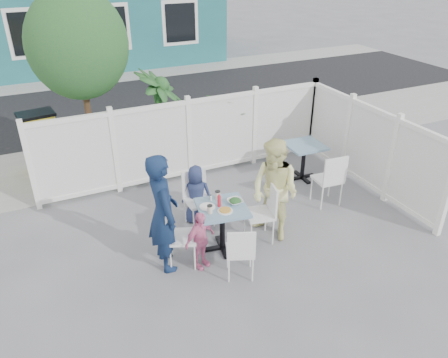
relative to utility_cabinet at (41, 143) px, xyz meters
name	(u,v)px	position (x,y,z in m)	size (l,w,h in m)	color
ground	(239,241)	(2.53, -4.00, -0.59)	(80.00, 80.00, 0.00)	slate
near_sidewalk	(164,151)	(2.53, -0.20, -0.58)	(24.00, 2.60, 0.01)	gray
street	(125,103)	(2.53, 3.50, -0.58)	(24.00, 5.00, 0.01)	black
far_sidewalk	(104,78)	(2.53, 6.60, -0.58)	(24.00, 1.60, 0.01)	gray
fence_back	(189,141)	(2.63, -1.60, 0.20)	(5.86, 0.08, 1.60)	white
fence_right	(368,149)	(5.53, -3.40, 0.20)	(0.08, 3.66, 1.60)	white
tree	(78,45)	(0.93, -0.70, 2.00)	(1.80, 1.62, 3.59)	#382316
utility_cabinet	(41,143)	(0.00, 0.00, 0.00)	(0.63, 0.45, 1.18)	yellow
potted_shrub_a	(160,121)	(2.27, -0.90, 0.43)	(1.14, 1.14, 2.03)	#1E4A27
potted_shrub_b	(229,124)	(3.79, -1.00, 0.14)	(1.32, 1.14, 1.46)	#1E4A27
main_table	(222,216)	(2.21, -4.05, 0.00)	(0.83, 0.83, 0.76)	teal
spare_table	(304,152)	(4.63, -2.64, -0.01)	(0.73, 0.73, 0.74)	teal
chair_left	(176,232)	(1.46, -4.08, -0.04)	(0.54, 0.54, 0.94)	white
chair_right	(264,208)	(2.91, -4.09, -0.02)	(0.51, 0.52, 0.97)	white
chair_back	(197,194)	(2.13, -3.22, -0.04)	(0.44, 0.43, 0.94)	white
chair_near	(241,249)	(2.15, -4.77, -0.09)	(0.50, 0.49, 0.85)	white
chair_spare	(331,177)	(4.47, -3.70, -0.01)	(0.49, 0.47, 1.00)	white
man	(163,213)	(1.30, -4.04, 0.30)	(0.65, 0.43, 1.78)	#102142
woman	(275,191)	(3.08, -4.08, 0.24)	(0.81, 0.63, 1.66)	#EDEA5D
boy	(196,195)	(2.14, -3.17, -0.07)	(0.50, 0.33, 1.03)	navy
toddler	(200,240)	(1.74, -4.30, -0.13)	(0.54, 0.22, 0.92)	pink
plate_main	(225,211)	(2.19, -4.18, 0.18)	(0.23, 0.23, 0.01)	white
plate_side	(207,207)	(2.00, -3.97, 0.18)	(0.24, 0.24, 0.02)	white
salad_bowl	(235,202)	(2.42, -4.04, 0.20)	(0.23, 0.23, 0.06)	white
coffee_cup_a	(210,209)	(1.97, -4.13, 0.23)	(0.08, 0.08, 0.12)	beige
coffee_cup_b	(218,195)	(2.24, -3.81, 0.23)	(0.08, 0.08, 0.12)	beige
ketchup_bottle	(219,201)	(2.17, -4.02, 0.26)	(0.05, 0.05, 0.17)	red
salt_shaker	(211,198)	(2.13, -3.82, 0.21)	(0.03, 0.03, 0.08)	white
pepper_shaker	(211,197)	(2.14, -3.78, 0.21)	(0.03, 0.03, 0.07)	black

